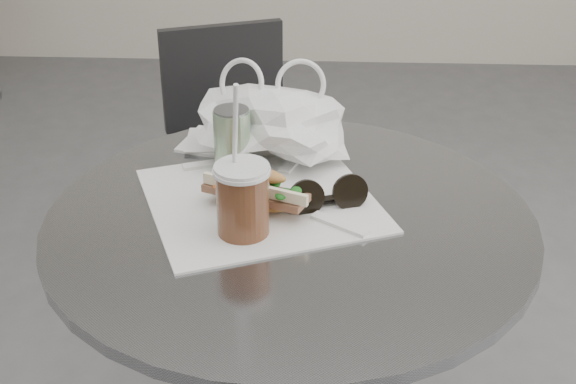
{
  "coord_description": "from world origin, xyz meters",
  "views": [
    {
      "loc": [
        0.05,
        -0.87,
        1.37
      ],
      "look_at": [
        -0.0,
        0.19,
        0.79
      ],
      "focal_mm": 50.0,
      "sensor_mm": 36.0,
      "label": 1
    }
  ],
  "objects_px": {
    "chair_far": "(240,198)",
    "iced_coffee": "(243,199)",
    "cafe_table": "(290,355)",
    "sunglasses": "(328,197)",
    "drink_can": "(232,142)",
    "banh_mi": "(256,189)"
  },
  "relations": [
    {
      "from": "iced_coffee",
      "to": "drink_can",
      "type": "bearing_deg",
      "value": 100.49
    },
    {
      "from": "chair_far",
      "to": "iced_coffee",
      "type": "height_order",
      "value": "iced_coffee"
    },
    {
      "from": "sunglasses",
      "to": "iced_coffee",
      "type": "bearing_deg",
      "value": -165.53
    },
    {
      "from": "cafe_table",
      "to": "iced_coffee",
      "type": "distance_m",
      "value": 0.34
    },
    {
      "from": "iced_coffee",
      "to": "drink_can",
      "type": "distance_m",
      "value": 0.2
    },
    {
      "from": "iced_coffee",
      "to": "cafe_table",
      "type": "bearing_deg",
      "value": 38.73
    },
    {
      "from": "banh_mi",
      "to": "sunglasses",
      "type": "distance_m",
      "value": 0.11
    },
    {
      "from": "cafe_table",
      "to": "drink_can",
      "type": "distance_m",
      "value": 0.38
    },
    {
      "from": "iced_coffee",
      "to": "drink_can",
      "type": "xyz_separation_m",
      "value": [
        -0.04,
        0.19,
        -0.0
      ]
    },
    {
      "from": "banh_mi",
      "to": "chair_far",
      "type": "bearing_deg",
      "value": 121.25
    },
    {
      "from": "cafe_table",
      "to": "drink_can",
      "type": "bearing_deg",
      "value": 126.08
    },
    {
      "from": "banh_mi",
      "to": "iced_coffee",
      "type": "bearing_deg",
      "value": -77.11
    },
    {
      "from": "cafe_table",
      "to": "iced_coffee",
      "type": "relative_size",
      "value": 3.11
    },
    {
      "from": "iced_coffee",
      "to": "sunglasses",
      "type": "xyz_separation_m",
      "value": [
        0.12,
        0.08,
        -0.04
      ]
    },
    {
      "from": "chair_far",
      "to": "iced_coffee",
      "type": "distance_m",
      "value": 0.94
    },
    {
      "from": "cafe_table",
      "to": "sunglasses",
      "type": "bearing_deg",
      "value": 23.4
    },
    {
      "from": "sunglasses",
      "to": "drink_can",
      "type": "height_order",
      "value": "drink_can"
    },
    {
      "from": "chair_far",
      "to": "iced_coffee",
      "type": "relative_size",
      "value": 3.13
    },
    {
      "from": "sunglasses",
      "to": "drink_can",
      "type": "relative_size",
      "value": 1.09
    },
    {
      "from": "cafe_table",
      "to": "chair_far",
      "type": "distance_m",
      "value": 0.79
    },
    {
      "from": "cafe_table",
      "to": "sunglasses",
      "type": "distance_m",
      "value": 0.3
    },
    {
      "from": "iced_coffee",
      "to": "banh_mi",
      "type": "bearing_deg",
      "value": 80.19
    }
  ]
}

